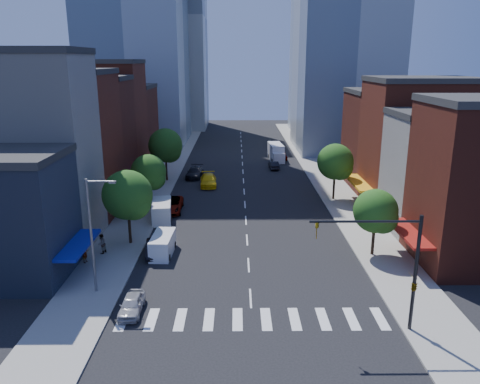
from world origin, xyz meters
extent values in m
plane|color=black|center=(0.00, 0.00, 0.00)|extent=(220.00, 220.00, 0.00)
cube|color=gray|center=(-12.50, 40.00, 0.07)|extent=(5.00, 120.00, 0.15)
cube|color=gray|center=(12.50, 40.00, 0.07)|extent=(5.00, 120.00, 0.15)
cube|color=silver|center=(0.00, -3.00, 0.01)|extent=(19.00, 3.00, 0.01)
cube|color=#B7B2A8|center=(-21.00, 12.00, 9.00)|extent=(12.00, 8.00, 18.00)
cube|color=maroon|center=(-21.00, 20.50, 8.00)|extent=(12.00, 9.00, 16.00)
cube|color=#541E15|center=(-21.00, 29.00, 7.50)|extent=(12.00, 8.00, 15.00)
cube|color=maroon|center=(-21.00, 37.50, 8.50)|extent=(12.00, 9.00, 17.00)
cube|color=#541E15|center=(-21.00, 47.00, 6.50)|extent=(12.00, 10.00, 13.00)
cube|color=#B7B2A8|center=(21.00, 15.00, 6.00)|extent=(12.00, 8.00, 12.00)
cube|color=maroon|center=(21.00, 24.00, 7.50)|extent=(12.00, 10.00, 15.00)
cube|color=#541E15|center=(21.00, 34.00, 6.50)|extent=(12.00, 10.00, 13.00)
cube|color=#9EA5AD|center=(-18.00, 95.00, 28.00)|extent=(18.00, 18.00, 56.00)
cylinder|color=black|center=(10.50, -4.50, 4.15)|extent=(0.24, 0.24, 8.00)
cylinder|color=black|center=(7.00, -4.50, 7.75)|extent=(7.00, 0.16, 0.16)
imported|color=gold|center=(4.00, -4.50, 7.15)|extent=(0.22, 0.18, 1.10)
imported|color=gold|center=(10.50, -4.50, 3.35)|extent=(0.48, 2.24, 0.90)
cylinder|color=slate|center=(-12.00, 1.00, 4.65)|extent=(0.20, 0.20, 9.00)
cylinder|color=slate|center=(-11.00, 1.00, 8.95)|extent=(2.00, 0.14, 0.14)
cube|color=slate|center=(-10.10, 1.00, 8.90)|extent=(0.50, 0.25, 0.18)
cylinder|color=black|center=(-11.50, 11.00, 2.11)|extent=(0.28, 0.28, 3.92)
sphere|color=#154915|center=(-11.50, 11.00, 5.05)|extent=(4.80, 4.80, 4.80)
sphere|color=#154915|center=(-10.90, 10.70, 4.35)|extent=(3.36, 3.36, 3.36)
cylinder|color=black|center=(-11.50, 22.00, 1.97)|extent=(0.28, 0.28, 3.64)
sphere|color=#154915|center=(-11.50, 22.00, 4.70)|extent=(4.20, 4.20, 4.20)
sphere|color=#154915|center=(-10.90, 21.70, 4.05)|extent=(2.94, 2.94, 2.94)
cylinder|color=black|center=(-11.50, 36.00, 2.25)|extent=(0.28, 0.28, 4.20)
sphere|color=#154915|center=(-11.50, 36.00, 5.40)|extent=(5.00, 5.00, 5.00)
sphere|color=#154915|center=(-10.90, 35.70, 4.65)|extent=(3.50, 3.50, 3.50)
cylinder|color=black|center=(11.50, 8.00, 1.83)|extent=(0.28, 0.28, 3.36)
sphere|color=#154915|center=(11.50, 8.00, 4.35)|extent=(4.00, 4.00, 4.00)
sphere|color=#154915|center=(12.10, 7.70, 3.75)|extent=(2.80, 2.80, 2.80)
cylinder|color=black|center=(11.50, 26.00, 2.11)|extent=(0.28, 0.28, 3.92)
sphere|color=#154915|center=(11.50, 26.00, 5.05)|extent=(4.60, 4.60, 4.60)
sphere|color=#154915|center=(12.10, 25.70, 4.35)|extent=(3.22, 3.22, 3.22)
imported|color=#A2A2A6|center=(-8.57, -2.00, 0.64)|extent=(1.53, 3.78, 1.28)
imported|color=black|center=(-8.70, 8.30, 0.68)|extent=(1.89, 4.25, 1.35)
imported|color=#999999|center=(-8.94, 21.38, 0.82)|extent=(2.86, 5.96, 1.64)
imported|color=black|center=(-7.50, 38.22, 0.80)|extent=(2.64, 5.64, 1.59)
cube|color=white|center=(-7.93, 8.49, 0.94)|extent=(1.96, 4.55, 1.89)
cube|color=black|center=(-8.00, 6.79, 1.21)|extent=(1.69, 0.96, 0.81)
cylinder|color=black|center=(-8.80, 6.99, 0.31)|extent=(0.25, 0.69, 0.68)
cylinder|color=black|center=(-7.18, 6.94, 0.31)|extent=(0.25, 0.69, 0.68)
cylinder|color=black|center=(-8.68, 10.04, 0.31)|extent=(0.25, 0.69, 0.68)
cylinder|color=black|center=(-7.07, 9.99, 0.31)|extent=(0.25, 0.69, 0.68)
cube|color=white|center=(-9.50, 18.24, 1.07)|extent=(2.63, 5.29, 2.14)
cube|color=black|center=(-9.27, 16.32, 1.37)|extent=(1.99, 1.24, 0.92)
cylinder|color=black|center=(-10.20, 16.42, 0.36)|extent=(0.35, 0.80, 0.77)
cylinder|color=black|center=(-8.38, 16.64, 0.36)|extent=(0.35, 0.80, 0.77)
cylinder|color=black|center=(-10.62, 19.85, 0.36)|extent=(0.35, 0.80, 0.77)
cylinder|color=black|center=(-8.80, 20.07, 0.36)|extent=(0.35, 0.80, 0.77)
imported|color=yellow|center=(-5.11, 33.20, 0.81)|extent=(2.61, 5.70, 1.62)
imported|color=black|center=(5.15, 43.90, 0.65)|extent=(1.66, 4.06, 1.31)
imported|color=#999999|center=(7.13, 51.54, 0.79)|extent=(1.95, 4.67, 1.58)
cube|color=silver|center=(6.06, 51.42, 1.47)|extent=(2.65, 6.11, 2.93)
cube|color=silver|center=(6.33, 47.95, 1.01)|extent=(2.14, 1.80, 1.83)
cylinder|color=black|center=(5.27, 48.60, 0.41)|extent=(0.34, 0.84, 0.83)
cylinder|color=black|center=(7.28, 48.76, 0.41)|extent=(0.34, 0.84, 0.83)
cylinder|color=black|center=(4.95, 52.72, 0.41)|extent=(0.34, 0.84, 0.83)
cylinder|color=black|center=(6.96, 52.87, 0.41)|extent=(0.34, 0.84, 0.83)
imported|color=#999999|center=(-14.50, 6.39, 1.06)|extent=(0.54, 0.73, 1.81)
imported|color=#999999|center=(-13.56, 8.38, 1.08)|extent=(0.98, 1.10, 1.86)
camera|label=1|loc=(-1.05, -32.01, 17.45)|focal=35.00mm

